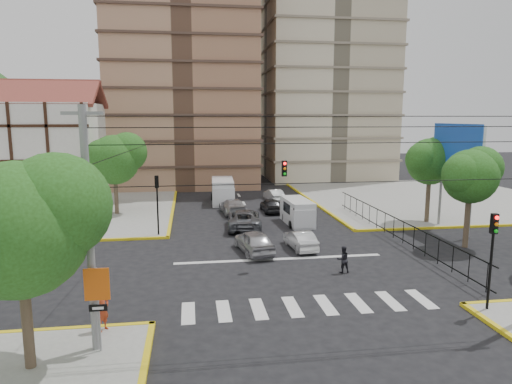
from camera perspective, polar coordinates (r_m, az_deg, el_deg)
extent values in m
plane|color=black|center=(27.57, 3.43, -9.11)|extent=(160.00, 160.00, 0.00)
cube|color=gray|center=(48.67, -25.61, -1.83)|extent=(26.00, 26.00, 0.15)
cube|color=gray|center=(52.89, 20.54, -0.68)|extent=(26.00, 26.00, 0.15)
cube|color=silver|center=(22.11, 6.66, -13.93)|extent=(12.00, 2.40, 0.01)
cube|color=silver|center=(28.69, 2.94, -8.36)|extent=(13.00, 0.40, 0.01)
cube|color=tan|center=(70.09, 8.62, 21.81)|extent=(17.00, 16.00, 48.00)
cube|color=silver|center=(47.75, -24.88, 4.00)|extent=(10.00, 8.00, 10.00)
cube|color=maroon|center=(45.84, -26.07, 11.13)|extent=(10.80, 4.25, 2.65)
cube|color=maroon|center=(49.48, -24.72, 11.01)|extent=(10.80, 4.25, 2.65)
cylinder|color=slate|center=(36.25, 25.17, -2.01)|extent=(0.20, 0.20, 4.00)
cylinder|color=slate|center=(39.58, 22.01, -0.91)|extent=(0.20, 0.20, 4.00)
cube|color=silver|center=(37.41, 23.92, 4.60)|extent=(0.25, 6.00, 4.00)
cube|color=blue|center=(37.31, 23.66, 4.60)|extent=(0.08, 6.20, 4.20)
cylinder|color=#473828|center=(17.86, -26.77, -13.43)|extent=(0.36, 0.36, 4.20)
sphere|color=#244C15|center=(17.00, -27.49, -4.20)|extent=(4.60, 4.60, 4.60)
sphere|color=#244C15|center=(16.80, -23.63, -1.67)|extent=(3.68, 3.68, 3.68)
cylinder|color=#473828|center=(33.80, 24.89, -2.84)|extent=(0.36, 0.36, 4.20)
sphere|color=#244C15|center=(33.38, 25.21, 1.78)|extent=(3.60, 3.60, 3.60)
sphere|color=#244C15|center=(34.07, 26.26, 2.75)|extent=(2.88, 2.88, 2.88)
sphere|color=#244C15|center=(32.71, 24.46, 2.01)|extent=(2.70, 2.70, 2.70)
cylinder|color=#473828|center=(40.18, 20.69, -0.56)|extent=(0.36, 0.36, 4.48)
sphere|color=#244C15|center=(39.81, 20.93, 3.58)|extent=(3.80, 3.80, 3.80)
sphere|color=#244C15|center=(40.49, 21.95, 4.42)|extent=(3.04, 3.04, 3.04)
sphere|color=#244C15|center=(39.17, 20.19, 3.82)|extent=(2.85, 2.85, 2.85)
cylinder|color=#473828|center=(42.65, -17.10, -0.02)|extent=(0.36, 0.36, 4.20)
sphere|color=#244C15|center=(42.30, -17.28, 3.87)|extent=(4.40, 4.40, 4.40)
sphere|color=#244C15|center=(42.38, -15.79, 4.84)|extent=(3.52, 3.52, 3.52)
sphere|color=#244C15|center=(42.13, -18.55, 4.09)|extent=(3.30, 3.30, 3.30)
cylinder|color=black|center=(23.16, 27.21, -8.84)|extent=(0.12, 0.12, 3.50)
cube|color=black|center=(22.61, 27.63, -3.52)|extent=(0.28, 0.22, 0.90)
sphere|color=#FF0C0C|center=(22.55, 27.68, -2.78)|extent=(0.17, 0.17, 0.17)
cylinder|color=black|center=(34.18, -12.18, -2.39)|extent=(0.12, 0.12, 3.50)
cube|color=black|center=(33.81, -12.31, 1.26)|extent=(0.28, 0.22, 0.90)
sphere|color=#FF0C0C|center=(33.77, -12.33, 1.77)|extent=(0.17, 0.17, 0.17)
cube|color=black|center=(26.32, 3.55, 2.95)|extent=(0.28, 0.22, 0.90)
cylinder|color=black|center=(17.62, 9.53, 1.17)|extent=(18.00, 0.03, 0.03)
cylinder|color=slate|center=(17.48, -20.11, -4.68)|extent=(0.28, 0.28, 9.00)
cube|color=slate|center=(17.01, -20.90, 9.19)|extent=(1.40, 0.12, 0.12)
cylinder|color=slate|center=(18.15, -19.08, -13.76)|extent=(0.08, 0.08, 3.20)
cube|color=#E5590C|center=(17.75, -19.28, -10.84)|extent=(0.90, 0.06, 1.20)
cube|color=black|center=(18.07, -19.12, -13.53)|extent=(0.65, 0.05, 0.25)
cube|color=silver|center=(37.74, 5.18, -2.47)|extent=(2.04, 4.56, 2.05)
cube|color=silver|center=(36.07, 5.83, -3.25)|extent=(1.76, 1.17, 1.43)
cube|color=black|center=(35.67, 5.96, -2.59)|extent=(1.66, 0.19, 0.80)
cylinder|color=black|center=(36.35, 4.38, -4.07)|extent=(0.25, 0.63, 0.63)
cylinder|color=black|center=(36.75, 6.97, -3.96)|extent=(0.25, 0.63, 0.63)
cylinder|color=black|center=(39.07, 3.46, -3.11)|extent=(0.25, 0.63, 0.63)
cylinder|color=black|center=(39.44, 5.88, -3.03)|extent=(0.25, 0.63, 0.63)
cube|color=silver|center=(46.99, -4.19, 0.13)|extent=(2.38, 5.44, 2.46)
cube|color=silver|center=(44.91, -3.99, -0.50)|extent=(2.09, 1.38, 1.71)
cube|color=black|center=(44.45, -3.97, 0.16)|extent=(1.98, 0.19, 0.96)
cylinder|color=black|center=(45.39, -5.30, -1.31)|extent=(0.25, 0.75, 0.75)
cylinder|color=black|center=(45.54, -2.75, -1.25)|extent=(0.25, 0.75, 0.75)
cylinder|color=black|center=(48.76, -5.51, -0.57)|extent=(0.25, 0.75, 0.75)
cylinder|color=black|center=(48.89, -3.13, -0.52)|extent=(0.25, 0.75, 0.75)
imported|color=#AAAAAF|center=(29.76, -0.24, -6.19)|extent=(2.51, 4.66, 1.51)
imported|color=silver|center=(30.77, 5.56, -5.96)|extent=(1.67, 3.89, 1.25)
imported|color=slate|center=(36.20, -1.51, -3.37)|extent=(3.04, 5.71, 1.53)
imported|color=#B1B2B6|center=(41.67, -2.92, -1.79)|extent=(2.42, 4.95, 1.39)
imported|color=#242426|center=(42.38, 1.88, -1.64)|extent=(1.68, 3.91, 1.32)
imported|color=white|center=(48.10, 2.25, -0.38)|extent=(1.81, 3.90, 1.24)
imported|color=#A9361A|center=(20.01, -18.66, -13.79)|extent=(0.71, 0.76, 1.74)
imported|color=black|center=(26.52, 10.82, -8.27)|extent=(0.78, 0.62, 1.54)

